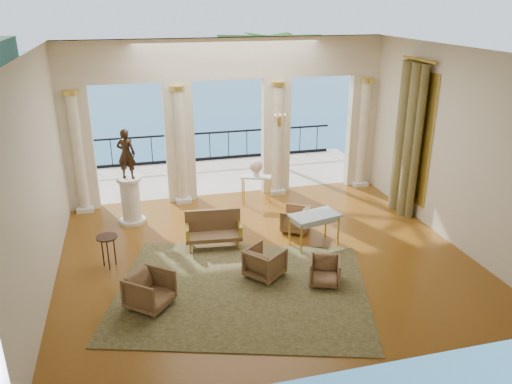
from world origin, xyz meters
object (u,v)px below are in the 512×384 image
object	(u,v)px
armchair_d	(265,261)
side_table	(107,241)
armchair_b	(325,270)
settee	(213,229)
console_table	(256,181)
armchair_c	(295,219)
game_table	(315,218)
statue	(126,154)
armchair_a	(150,289)
pedestal	(131,201)

from	to	relation	value
armchair_d	side_table	size ratio (longest dim) A/B	0.96
side_table	armchair_b	bearing A→B (deg)	-22.73
settee	console_table	world-z (taller)	settee
armchair_d	console_table	bearing A→B (deg)	-50.21
armchair_b	armchair_d	xyz separation A→B (m)	(-1.11, 0.58, 0.04)
armchair_c	settee	bearing A→B (deg)	-50.12
armchair_b	side_table	xyz separation A→B (m)	(-4.28, 1.79, 0.32)
game_table	statue	xyz separation A→B (m)	(-4.14, 2.38, 1.17)
armchair_a	statue	size ratio (longest dim) A/B	0.60
pedestal	statue	distance (m)	1.27
game_table	pedestal	bearing A→B (deg)	137.23
armchair_c	pedestal	size ratio (longest dim) A/B	0.55
armchair_d	console_table	world-z (taller)	console_table
console_table	statue	bearing A→B (deg)	-152.41
side_table	armchair_d	bearing A→B (deg)	-20.90
armchair_d	pedestal	world-z (taller)	pedestal
armchair_a	side_table	size ratio (longest dim) A/B	1.03
console_table	armchair_c	bearing A→B (deg)	-56.90
armchair_c	armchair_b	bearing A→B (deg)	27.03
game_table	armchair_a	bearing A→B (deg)	-170.07
console_table	side_table	bearing A→B (deg)	-125.74
armchair_c	game_table	world-z (taller)	game_table
armchair_b	armchair_c	world-z (taller)	armchair_c
armchair_b	side_table	world-z (taller)	side_table
armchair_c	armchair_a	bearing A→B (deg)	-24.54
settee	armchair_c	bearing A→B (deg)	14.11
pedestal	console_table	bearing A→B (deg)	8.05
pedestal	armchair_c	bearing A→B (deg)	-21.44
armchair_c	armchair_d	distance (m)	2.34
console_table	settee	bearing A→B (deg)	-105.28
armchair_a	armchair_d	distance (m)	2.45
armchair_a	console_table	distance (m)	5.54
settee	game_table	size ratio (longest dim) A/B	1.09
armchair_c	settee	size ratio (longest dim) A/B	0.49
statue	armchair_d	bearing A→B (deg)	146.88
armchair_b	side_table	bearing A→B (deg)	178.61
armchair_c	side_table	distance (m)	4.56
armchair_c	settee	distance (m)	2.14
armchair_a	side_table	xyz separation A→B (m)	(-0.78, 1.74, 0.25)
armchair_a	armchair_c	world-z (taller)	armchair_a
console_table	armchair_d	bearing A→B (deg)	-82.17
pedestal	console_table	world-z (taller)	pedestal
armchair_a	pedestal	size ratio (longest dim) A/B	0.62
armchair_d	settee	distance (m)	1.83
armchair_a	statue	xyz separation A→B (m)	(-0.25, 4.02, 1.48)
armchair_b	game_table	bearing A→B (deg)	98.06
armchair_c	statue	xyz separation A→B (m)	(-3.95, 1.55, 1.53)
armchair_c	settee	xyz separation A→B (m)	(-2.12, -0.30, 0.09)
settee	side_table	bearing A→B (deg)	-163.70
game_table	statue	bearing A→B (deg)	137.23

